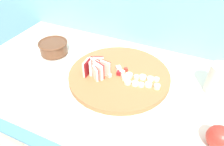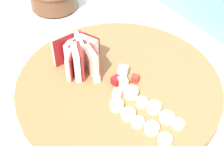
# 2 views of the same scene
# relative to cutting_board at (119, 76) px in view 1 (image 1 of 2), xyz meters

# --- Properties ---
(tile_backsplash) EXTENTS (2.40, 0.04, 1.32)m
(tile_backsplash) POSITION_rel_cutting_board_xyz_m (0.03, 0.32, -0.28)
(tile_backsplash) COLOR #6BADC6
(tile_backsplash) RESTS_ON ground
(cutting_board) EXTENTS (0.42, 0.42, 0.02)m
(cutting_board) POSITION_rel_cutting_board_xyz_m (0.00, 0.00, 0.00)
(cutting_board) COLOR olive
(cutting_board) RESTS_ON tiled_countertop
(apple_wedge_fan) EXTENTS (0.10, 0.09, 0.07)m
(apple_wedge_fan) POSITION_rel_cutting_board_xyz_m (-0.09, -0.04, 0.04)
(apple_wedge_fan) COLOR maroon
(apple_wedge_fan) RESTS_ON cutting_board
(apple_dice_pile) EXTENTS (0.08, 0.08, 0.02)m
(apple_dice_pile) POSITION_rel_cutting_board_xyz_m (0.00, -0.00, 0.02)
(apple_dice_pile) COLOR white
(apple_dice_pile) RESTS_ON cutting_board
(banana_slice_rows) EXTENTS (0.15, 0.09, 0.02)m
(banana_slice_rows) POSITION_rel_cutting_board_xyz_m (0.10, -0.01, 0.02)
(banana_slice_rows) COLOR #F4EAC6
(banana_slice_rows) RESTS_ON cutting_board
(ceramic_bowl) EXTENTS (0.14, 0.14, 0.06)m
(ceramic_bowl) POSITION_rel_cutting_board_xyz_m (-0.36, 0.04, 0.03)
(ceramic_bowl) COLOR brown
(ceramic_bowl) RESTS_ON tiled_countertop
(small_jar) EXTENTS (0.08, 0.08, 0.12)m
(small_jar) POSITION_rel_cutting_board_xyz_m (0.37, 0.08, 0.05)
(small_jar) COLOR beige
(small_jar) RESTS_ON tiled_countertop
(whole_apple) EXTENTS (0.08, 0.08, 0.08)m
(whole_apple) POSITION_rel_cutting_board_xyz_m (0.40, -0.17, 0.03)
(whole_apple) COLOR #B22D23
(whole_apple) RESTS_ON tiled_countertop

